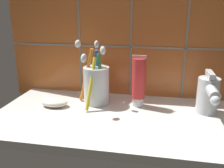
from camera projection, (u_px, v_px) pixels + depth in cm
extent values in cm
cube|color=silver|center=(116.00, 119.00, 62.95)|extent=(62.11, 32.85, 2.00)
cube|color=#C6662D|center=(126.00, 28.00, 72.23)|extent=(72.11, 1.50, 44.25)
cube|color=gray|center=(125.00, 47.00, 73.03)|extent=(72.11, 0.24, 0.50)
cube|color=gray|center=(79.00, 28.00, 73.93)|extent=(0.50, 0.24, 44.25)
cube|color=gray|center=(131.00, 28.00, 71.16)|extent=(0.50, 0.24, 44.25)
cube|color=gray|center=(187.00, 29.00, 68.39)|extent=(0.50, 0.24, 44.25)
cylinder|color=silver|center=(96.00, 85.00, 69.16)|extent=(7.13, 7.13, 10.38)
cylinder|color=green|center=(101.00, 79.00, 67.48)|extent=(2.67, 2.50, 13.93)
ellipsoid|color=white|center=(103.00, 50.00, 64.27)|extent=(2.34, 2.28, 2.41)
cylinder|color=blue|center=(97.00, 75.00, 70.57)|extent=(1.71, 3.99, 14.70)
ellipsoid|color=white|center=(97.00, 44.00, 69.71)|extent=(1.72, 2.33, 2.50)
cylinder|color=orange|center=(86.00, 75.00, 69.02)|extent=(5.03, 2.08, 15.25)
ellipsoid|color=white|center=(78.00, 44.00, 67.39)|extent=(2.46, 1.80, 2.57)
cylinder|color=yellow|center=(91.00, 84.00, 65.12)|extent=(2.14, 6.52, 13.25)
ellipsoid|color=white|center=(84.00, 58.00, 60.00)|extent=(1.75, 2.64, 2.69)
cylinder|color=white|center=(138.00, 102.00, 68.28)|extent=(3.01, 3.01, 2.39)
cylinder|color=red|center=(139.00, 78.00, 66.29)|extent=(3.54, 3.54, 10.91)
cube|color=silver|center=(139.00, 57.00, 64.53)|extent=(3.72, 0.36, 0.80)
cylinder|color=silver|center=(208.00, 95.00, 63.19)|extent=(5.39, 5.39, 9.17)
cylinder|color=silver|center=(212.00, 91.00, 58.60)|extent=(2.47, 8.17, 2.42)
sphere|color=silver|center=(215.00, 100.00, 55.02)|extent=(2.26, 2.26, 2.26)
cube|color=silver|center=(210.00, 74.00, 61.52)|extent=(1.43, 6.01, 1.20)
ellipsoid|color=silver|center=(54.00, 102.00, 67.93)|extent=(7.37, 4.71, 2.25)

